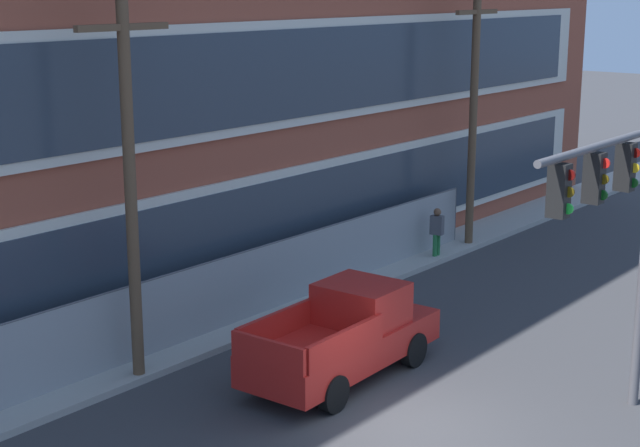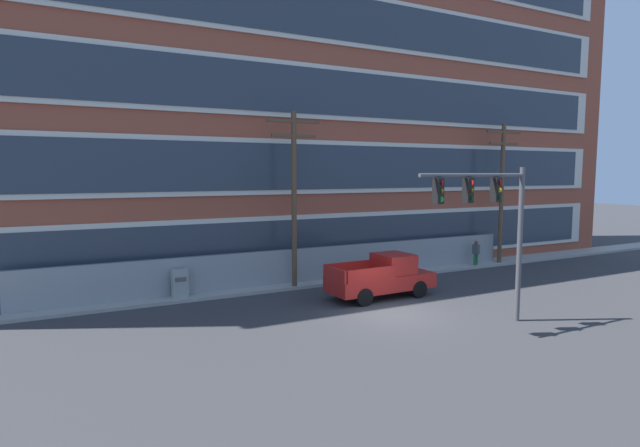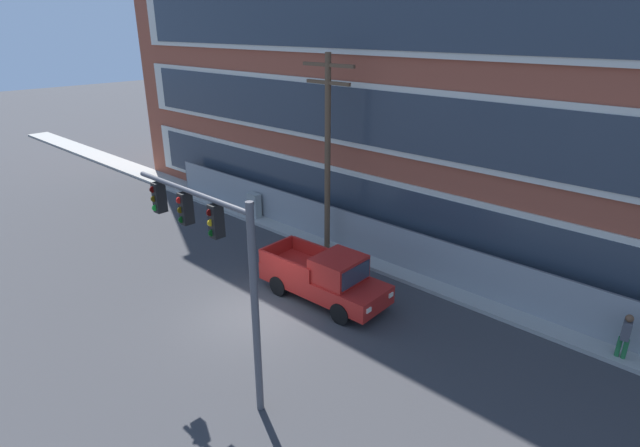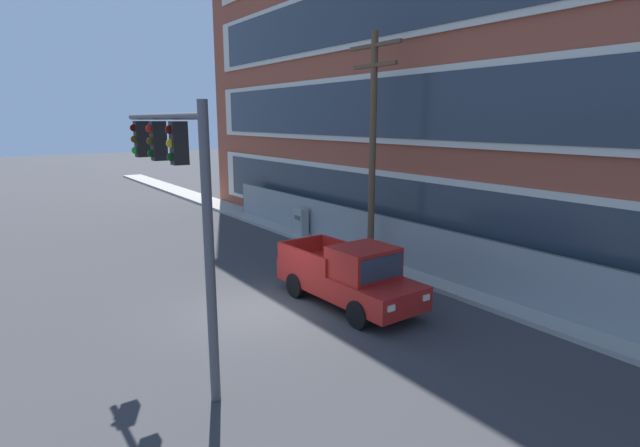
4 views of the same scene
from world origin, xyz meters
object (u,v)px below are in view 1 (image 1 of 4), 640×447
pedestrian_near_cabinet (437,230)px  pickup_truck_red (345,336)px  utility_pole_near_corner (129,159)px  utility_pole_midblock (474,98)px  traffic_signal_mast (618,211)px

pedestrian_near_cabinet → pickup_truck_red: bearing=-159.3°
pedestrian_near_cabinet → utility_pole_near_corner: bearing=-179.5°
utility_pole_near_corner → utility_pole_midblock: bearing=0.5°
pickup_truck_red → pedestrian_near_cabinet: pickup_truck_red is taller
traffic_signal_mast → pedestrian_near_cabinet: bearing=47.6°
traffic_signal_mast → utility_pole_midblock: bearing=41.4°
pickup_truck_red → utility_pole_near_corner: utility_pole_near_corner is taller
traffic_signal_mast → pedestrian_near_cabinet: (8.29, 9.07, -3.43)m
pickup_truck_red → pedestrian_near_cabinet: size_ratio=3.12×
traffic_signal_mast → pickup_truck_red: bearing=100.3°
traffic_signal_mast → pedestrian_near_cabinet: traffic_signal_mast is taller
pickup_truck_red → utility_pole_midblock: size_ratio=0.60×
traffic_signal_mast → utility_pole_midblock: 13.77m
traffic_signal_mast → pedestrian_near_cabinet: size_ratio=3.58×
pickup_truck_red → utility_pole_midblock: 12.53m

